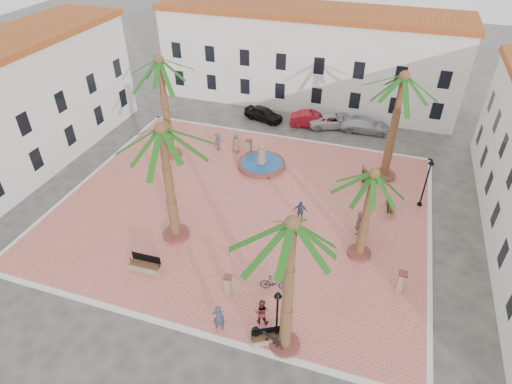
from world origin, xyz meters
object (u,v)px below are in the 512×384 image
at_px(bench_s, 146,266).
at_px(pedestrian_fountain_b, 300,211).
at_px(bollard_e, 401,281).
at_px(pedestrian_fountain_a, 236,143).
at_px(lamppost_e, 428,175).
at_px(pedestrian_east, 359,223).
at_px(bench_e, 389,208).
at_px(cyclist_a, 219,318).
at_px(bollard_se, 228,284).
at_px(bench_ne, 365,178).
at_px(bicycle_b, 275,283).
at_px(car_red, 312,119).
at_px(car_silver, 365,125).
at_px(palm_nw, 160,72).
at_px(bicycle_a, 268,336).
at_px(car_white, 332,120).
at_px(fountain, 261,163).
at_px(palm_e, 372,185).
at_px(litter_bin, 256,334).
at_px(palm_s, 292,239).
at_px(bench_se, 266,338).
at_px(palm_sw, 163,143).
at_px(lamppost_s, 277,308).
at_px(pedestrian_north, 218,141).
at_px(cyclist_b, 261,311).
at_px(palm_ne, 402,89).

relative_size(bench_s, pedestrian_fountain_b, 1.21).
distance_m(bollard_e, pedestrian_fountain_a, 18.68).
relative_size(lamppost_e, pedestrian_east, 2.35).
distance_m(bench_e, cyclist_a, 15.24).
xyz_separation_m(bollard_se, pedestrian_fountain_b, (2.40, 7.50, 0.19)).
bearing_deg(bench_ne, bicycle_b, 157.19).
bearing_deg(car_red, car_silver, -94.61).
xyz_separation_m(palm_nw, bollard_se, (10.24, -12.74, -6.75)).
distance_m(bicycle_a, pedestrian_fountain_a, 19.41).
height_order(bicycle_a, car_silver, car_silver).
xyz_separation_m(cyclist_a, car_white, (1.53, 25.17, -0.37)).
xyz_separation_m(bench_e, car_silver, (-3.16, 12.04, 0.29)).
bearing_deg(fountain, palm_e, -41.30).
xyz_separation_m(litter_bin, cyclist_a, (-2.03, 0.00, 0.50)).
bearing_deg(palm_s, car_red, 98.94).
xyz_separation_m(bench_se, car_red, (-2.91, 24.63, 0.33)).
xyz_separation_m(palm_sw, palm_s, (9.10, -5.89, 0.26)).
xyz_separation_m(lamppost_s, lamppost_e, (6.87, 14.19, 0.19)).
xyz_separation_m(palm_e, pedestrian_north, (-13.42, 9.31, -4.52)).
distance_m(bench_ne, bollard_e, 11.09).
distance_m(bench_s, bollard_se, 5.41).
distance_m(palm_e, bicycle_a, 10.03).
bearing_deg(cyclist_b, car_white, -97.49).
bearing_deg(bench_s, pedestrian_fountain_a, 87.01).
height_order(lamppost_e, litter_bin, lamppost_e).
xyz_separation_m(bollard_se, car_red, (0.15, 22.14, -0.08)).
bearing_deg(pedestrian_north, pedestrian_east, -99.74).
distance_m(pedestrian_fountain_a, car_red, 8.84).
height_order(palm_ne, car_red, palm_ne).
bearing_deg(bench_s, bollard_se, -2.11).
bearing_deg(car_red, palm_nw, 122.20).
height_order(bench_e, pedestrian_fountain_a, pedestrian_fountain_a).
bearing_deg(palm_sw, bench_e, 28.02).
bearing_deg(lamppost_e, car_white, 128.10).
bearing_deg(litter_bin, pedestrian_fountain_b, 90.50).
relative_size(bollard_e, pedestrian_north, 0.81).
xyz_separation_m(lamppost_e, pedestrian_fountain_b, (-7.95, -4.51, -1.83)).
xyz_separation_m(palm_nw, bench_s, (4.85, -12.72, -7.10)).
bearing_deg(pedestrian_fountain_a, litter_bin, -107.97).
bearing_deg(cyclist_a, palm_ne, -119.18).
height_order(palm_sw, bench_e, palm_sw).
relative_size(palm_nw, cyclist_b, 5.25).
xyz_separation_m(fountain, palm_nw, (-7.97, -0.67, 7.12)).
bearing_deg(pedestrian_east, palm_ne, 171.41).
relative_size(palm_ne, pedestrian_fountain_b, 5.23).
relative_size(litter_bin, car_silver, 0.16).
distance_m(bench_se, cyclist_a, 2.67).
bearing_deg(cyclist_a, pedestrian_fountain_b, -108.22).
height_order(bollard_se, cyclist_b, cyclist_b).
relative_size(lamppost_s, pedestrian_fountain_b, 2.19).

